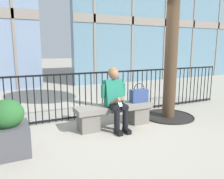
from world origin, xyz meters
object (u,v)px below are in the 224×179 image
at_px(planter, 8,129).
at_px(stone_bench, 114,113).
at_px(seated_person_with_phone, 115,97).
at_px(handbag_on_bench, 139,95).

bearing_deg(planter, stone_bench, 12.15).
xyz_separation_m(seated_person_with_phone, handbag_on_bench, (0.62, 0.12, -0.06)).
height_order(stone_bench, handbag_on_bench, handbag_on_bench).
relative_size(seated_person_with_phone, handbag_on_bench, 2.98).
distance_m(seated_person_with_phone, handbag_on_bench, 0.63).
bearing_deg(seated_person_with_phone, stone_bench, 74.03).
bearing_deg(seated_person_with_phone, handbag_on_bench, 10.89).
height_order(seated_person_with_phone, handbag_on_bench, seated_person_with_phone).
relative_size(stone_bench, seated_person_with_phone, 1.32).
bearing_deg(stone_bench, handbag_on_bench, -0.99).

